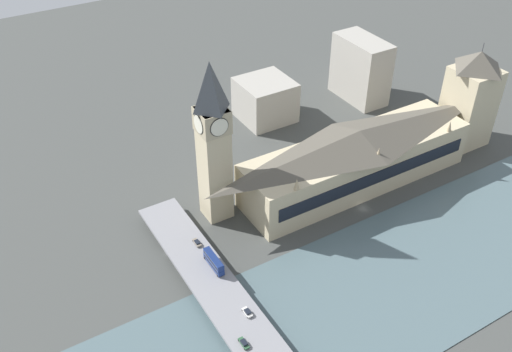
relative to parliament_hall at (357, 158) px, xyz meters
name	(u,v)px	position (x,y,z in m)	size (l,w,h in m)	color
ground_plane	(363,209)	(-16.41, 8.00, -13.47)	(600.00, 600.00, 0.00)	#424442
river_water	(427,263)	(-53.91, 8.00, -13.32)	(62.99, 360.00, 0.30)	#4C6066
parliament_hall	(357,158)	(0.00, 0.00, 0.00)	(27.28, 106.12, 27.14)	#C1B28E
clock_tower	(213,140)	(12.47, 62.32, 22.84)	(11.72, 11.72, 68.84)	#C1B28E
victoria_tower	(470,98)	(0.05, -66.70, 10.14)	(19.28, 19.28, 51.23)	#C1B28E
road_bridge	(255,343)	(-53.91, 83.57, -9.32)	(157.99, 15.97, 5.11)	slate
double_decker_bus_mid	(214,261)	(-18.57, 79.70, -5.63)	(11.91, 2.55, 4.99)	navy
car_northbound_mid	(244,343)	(-53.34, 87.30, -7.67)	(4.77, 1.78, 1.39)	#2D5638
car_southbound_lead	(247,312)	(-43.34, 80.18, -7.64)	(4.48, 1.91, 1.47)	silver
car_southbound_mid	(197,243)	(-4.76, 79.71, -7.70)	(4.74, 1.79, 1.33)	slate
city_block_west	(361,69)	(60.46, -51.10, 3.60)	(32.47, 16.70, 34.14)	#A39E93
city_block_center	(265,100)	(68.05, 4.58, -2.85)	(25.66, 25.95, 21.26)	#A39E93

